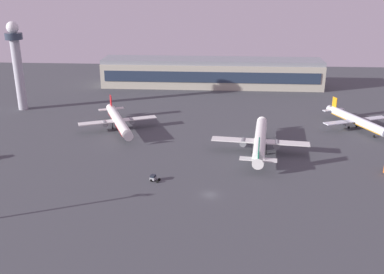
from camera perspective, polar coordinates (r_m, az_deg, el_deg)
name	(u,v)px	position (r m, az deg, el deg)	size (l,w,h in m)	color
ground_plane	(210,195)	(131.89, 2.34, -7.52)	(416.00, 416.00, 0.00)	#424449
terminal_building	(212,73)	(262.97, 2.56, 8.37)	(128.89, 22.40, 16.40)	#B2AD99
control_tower	(17,60)	(227.17, -21.86, 9.29)	(8.00, 8.00, 42.28)	#A8A8B2
airplane_taxiway_distant	(260,141)	(163.43, 8.86, -0.46)	(36.07, 46.24, 11.86)	silver
airplane_mid_apron	(118,121)	(188.05, -9.59, 2.12)	(31.92, 40.43, 10.93)	silver
airplane_terminal_side	(356,120)	(199.41, 20.65, 2.03)	(29.44, 37.30, 10.06)	silver
pushback_tug	(153,178)	(140.35, -5.05, -5.32)	(3.49, 2.70, 2.05)	gray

